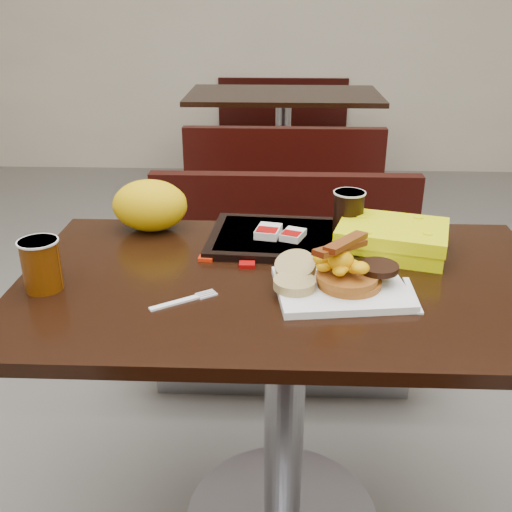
{
  "coord_description": "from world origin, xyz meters",
  "views": [
    {
      "loc": [
        -0.02,
        -1.18,
        1.33
      ],
      "look_at": [
        -0.07,
        0.01,
        0.8
      ],
      "focal_mm": 41.3,
      "sensor_mm": 36.0,
      "label": 1
    }
  ],
  "objects_px": {
    "bench_far_s": "(283,187)",
    "paper_bag": "(150,205)",
    "table_far": "(283,152)",
    "tray": "(288,238)",
    "clamshell": "(392,238)",
    "fork": "(174,303)",
    "coffee_cup_near": "(41,265)",
    "platter": "(341,289)",
    "pancake_stack": "(349,279)",
    "bench_near_n": "(284,288)",
    "coffee_cup_far": "(348,212)",
    "knife": "(413,295)",
    "table_near": "(284,413)",
    "bench_far_n": "(282,131)",
    "hashbrown_sleeve_left": "(268,231)",
    "hashbrown_sleeve_right": "(293,235)"
  },
  "relations": [
    {
      "from": "bench_far_s",
      "to": "paper_bag",
      "type": "bearing_deg",
      "value": -102.56
    },
    {
      "from": "table_far",
      "to": "tray",
      "type": "height_order",
      "value": "tray"
    },
    {
      "from": "clamshell",
      "to": "paper_bag",
      "type": "distance_m",
      "value": 0.63
    },
    {
      "from": "bench_far_s",
      "to": "fork",
      "type": "bearing_deg",
      "value": -96.57
    },
    {
      "from": "bench_far_s",
      "to": "coffee_cup_near",
      "type": "distance_m",
      "value": 2.09
    },
    {
      "from": "platter",
      "to": "pancake_stack",
      "type": "height_order",
      "value": "pancake_stack"
    },
    {
      "from": "clamshell",
      "to": "platter",
      "type": "bearing_deg",
      "value": -106.99
    },
    {
      "from": "bench_near_n",
      "to": "coffee_cup_near",
      "type": "relative_size",
      "value": 8.95
    },
    {
      "from": "bench_near_n",
      "to": "coffee_cup_far",
      "type": "distance_m",
      "value": 0.67
    },
    {
      "from": "knife",
      "to": "bench_near_n",
      "type": "bearing_deg",
      "value": -160.99
    },
    {
      "from": "coffee_cup_far",
      "to": "table_far",
      "type": "bearing_deg",
      "value": 93.75
    },
    {
      "from": "bench_near_n",
      "to": "knife",
      "type": "distance_m",
      "value": 0.91
    },
    {
      "from": "table_far",
      "to": "coffee_cup_far",
      "type": "height_order",
      "value": "coffee_cup_far"
    },
    {
      "from": "bench_near_n",
      "to": "paper_bag",
      "type": "xyz_separation_m",
      "value": [
        -0.36,
        -0.42,
        0.46
      ]
    },
    {
      "from": "paper_bag",
      "to": "table_near",
      "type": "bearing_deg",
      "value": -37.53
    },
    {
      "from": "bench_near_n",
      "to": "pancake_stack",
      "type": "bearing_deg",
      "value": -80.43
    },
    {
      "from": "pancake_stack",
      "to": "coffee_cup_near",
      "type": "height_order",
      "value": "coffee_cup_near"
    },
    {
      "from": "bench_far_n",
      "to": "coffee_cup_far",
      "type": "xyz_separation_m",
      "value": [
        0.15,
        -3.06,
        0.46
      ]
    },
    {
      "from": "table_near",
      "to": "coffee_cup_near",
      "type": "height_order",
      "value": "coffee_cup_near"
    },
    {
      "from": "table_far",
      "to": "bench_far_s",
      "type": "relative_size",
      "value": 1.2
    },
    {
      "from": "fork",
      "to": "hashbrown_sleeve_left",
      "type": "bearing_deg",
      "value": 27.44
    },
    {
      "from": "bench_far_s",
      "to": "clamshell",
      "type": "distance_m",
      "value": 1.81
    },
    {
      "from": "pancake_stack",
      "to": "bench_near_n",
      "type": "bearing_deg",
      "value": 99.57
    },
    {
      "from": "bench_far_n",
      "to": "coffee_cup_near",
      "type": "height_order",
      "value": "coffee_cup_near"
    },
    {
      "from": "tray",
      "to": "hashbrown_sleeve_right",
      "type": "xyz_separation_m",
      "value": [
        0.01,
        -0.02,
        0.02
      ]
    },
    {
      "from": "hashbrown_sleeve_left",
      "to": "bench_far_s",
      "type": "bearing_deg",
      "value": 100.24
    },
    {
      "from": "pancake_stack",
      "to": "clamshell",
      "type": "bearing_deg",
      "value": 59.94
    },
    {
      "from": "table_far",
      "to": "hashbrown_sleeve_left",
      "type": "height_order",
      "value": "hashbrown_sleeve_left"
    },
    {
      "from": "bench_far_s",
      "to": "knife",
      "type": "relative_size",
      "value": 6.3
    },
    {
      "from": "table_far",
      "to": "hashbrown_sleeve_left",
      "type": "relative_size",
      "value": 15.46
    },
    {
      "from": "coffee_cup_far",
      "to": "bench_far_n",
      "type": "bearing_deg",
      "value": 92.9
    },
    {
      "from": "tray",
      "to": "coffee_cup_far",
      "type": "height_order",
      "value": "coffee_cup_far"
    },
    {
      "from": "bench_near_n",
      "to": "coffee_cup_near",
      "type": "bearing_deg",
      "value": -124.06
    },
    {
      "from": "bench_far_n",
      "to": "platter",
      "type": "distance_m",
      "value": 3.39
    },
    {
      "from": "tray",
      "to": "paper_bag",
      "type": "xyz_separation_m",
      "value": [
        -0.36,
        0.07,
        0.06
      ]
    },
    {
      "from": "table_far",
      "to": "coffee_cup_far",
      "type": "xyz_separation_m",
      "value": [
        0.15,
        -2.36,
        0.45
      ]
    },
    {
      "from": "table_far",
      "to": "fork",
      "type": "distance_m",
      "value": 2.77
    },
    {
      "from": "hashbrown_sleeve_left",
      "to": "coffee_cup_near",
      "type": "bearing_deg",
      "value": -138.01
    },
    {
      "from": "bench_far_s",
      "to": "table_near",
      "type": "bearing_deg",
      "value": -90.0
    },
    {
      "from": "bench_near_n",
      "to": "hashbrown_sleeve_left",
      "type": "bearing_deg",
      "value": -95.5
    },
    {
      "from": "fork",
      "to": "clamshell",
      "type": "height_order",
      "value": "clamshell"
    },
    {
      "from": "bench_far_s",
      "to": "clamshell",
      "type": "height_order",
      "value": "clamshell"
    },
    {
      "from": "platter",
      "to": "tray",
      "type": "bearing_deg",
      "value": 104.24
    },
    {
      "from": "table_far",
      "to": "clamshell",
      "type": "xyz_separation_m",
      "value": [
        0.25,
        -2.44,
        0.41
      ]
    },
    {
      "from": "platter",
      "to": "coffee_cup_near",
      "type": "height_order",
      "value": "coffee_cup_near"
    },
    {
      "from": "bench_far_s",
      "to": "hashbrown_sleeve_left",
      "type": "distance_m",
      "value": 1.75
    },
    {
      "from": "platter",
      "to": "clamshell",
      "type": "height_order",
      "value": "clamshell"
    },
    {
      "from": "hashbrown_sleeve_left",
      "to": "clamshell",
      "type": "distance_m",
      "value": 0.31
    },
    {
      "from": "coffee_cup_far",
      "to": "paper_bag",
      "type": "distance_m",
      "value": 0.52
    },
    {
      "from": "bench_far_n",
      "to": "table_near",
      "type": "bearing_deg",
      "value": -90.0
    }
  ]
}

